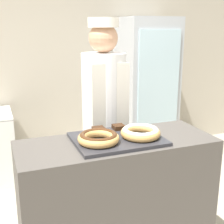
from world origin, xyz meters
The scene contains 9 objects.
wall_back centered at (0.00, 2.13, 1.35)m, with size 8.00×0.06×2.70m.
display_counter centered at (0.00, 0.00, 0.49)m, with size 1.37×0.53×0.97m.
serving_tray centered at (0.00, 0.00, 0.98)m, with size 0.60×0.46×0.02m.
donut_chocolate_glaze centered at (-0.15, -0.05, 1.03)m, with size 0.27×0.27×0.07m.
donut_light_glaze centered at (0.15, -0.05, 1.03)m, with size 0.27×0.27×0.07m.
brownie_back_left centered at (-0.08, 0.17, 1.01)m, with size 0.08×0.08×0.03m.
brownie_back_right centered at (0.08, 0.17, 1.01)m, with size 0.08×0.08×0.03m.
baker_person centered at (0.10, 0.54, 0.96)m, with size 0.37×0.37×1.80m.
beverage_fridge centered at (1.11, 1.74, 0.93)m, with size 0.67×0.67×1.85m.
Camera 1 is at (-0.76, -1.87, 1.72)m, focal length 50.00 mm.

